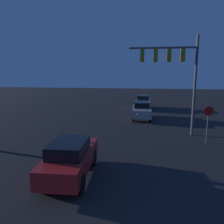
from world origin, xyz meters
name	(u,v)px	position (x,y,z in m)	size (l,w,h in m)	color
car_near	(70,158)	(-1.27, 7.16, 0.86)	(1.86, 4.34, 1.65)	#B21E1E
car_mid	(142,110)	(1.62, 19.74, 0.86)	(1.84, 4.34, 1.65)	#99999E
car_far	(143,102)	(1.76, 25.80, 0.86)	(1.83, 4.33, 1.65)	beige
traffic_signal_mast	(175,67)	(3.90, 14.56, 4.85)	(4.69, 0.30, 6.98)	#4C4C51
stop_sign	(208,118)	(5.80, 12.69, 1.65)	(0.60, 0.07, 2.42)	#4C4C51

